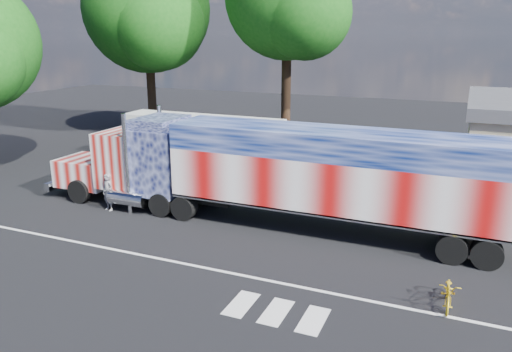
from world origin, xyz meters
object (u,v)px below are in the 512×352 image
at_px(semi_truck, 276,171).
at_px(woman, 108,192).
at_px(coach_bus, 202,140).
at_px(bicycle, 449,293).
at_px(tree_nw_a, 148,10).

relative_size(semi_truck, woman, 12.30).
xyz_separation_m(coach_bus, woman, (0.13, -9.71, -0.72)).
xyz_separation_m(bicycle, tree_nw_a, (-23.97, 19.18, 9.64)).
distance_m(coach_bus, woman, 9.74).
relative_size(coach_bus, tree_nw_a, 0.72).
relative_size(semi_truck, coach_bus, 2.08).
xyz_separation_m(coach_bus, bicycle, (15.88, -12.75, -1.17)).
distance_m(coach_bus, bicycle, 20.39).
distance_m(semi_truck, coach_bus, 11.68).
relative_size(semi_truck, bicycle, 12.50).
xyz_separation_m(coach_bus, tree_nw_a, (-8.09, 6.43, 8.48)).
distance_m(woman, bicycle, 16.04).
xyz_separation_m(woman, tree_nw_a, (-8.22, 16.14, 9.20)).
xyz_separation_m(semi_truck, woman, (-8.16, -1.53, -1.56)).
bearing_deg(woman, bicycle, 5.92).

